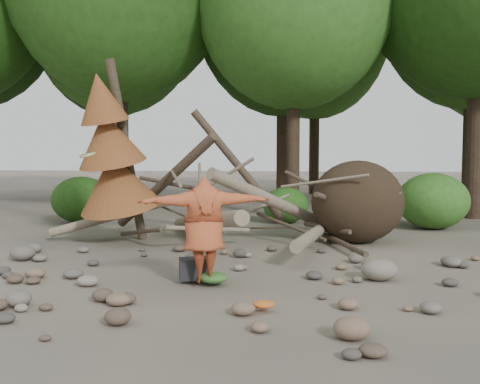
# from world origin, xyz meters

# --- Properties ---
(ground) EXTENTS (120.00, 120.00, 0.00)m
(ground) POSITION_xyz_m (0.00, 0.00, 0.00)
(ground) COLOR #514C44
(ground) RESTS_ON ground
(deadfall_pile) EXTENTS (8.55, 5.24, 3.30)m
(deadfall_pile) POSITION_xyz_m (2.02, 4.24, 0.95)
(deadfall_pile) COLOR #332619
(deadfall_pile) RESTS_ON ground
(dead_conifer) EXTENTS (2.06, 2.16, 4.35)m
(dead_conifer) POSITION_xyz_m (-3.12, 3.37, 2.11)
(dead_conifer) COLOR #4C3F30
(dead_conifer) RESTS_ON ground
(bush_left) EXTENTS (1.80, 1.80, 1.44)m
(bush_left) POSITION_xyz_m (-5.50, 7.20, 0.72)
(bush_left) COLOR #224D14
(bush_left) RESTS_ON ground
(bush_mid) EXTENTS (1.40, 1.40, 1.12)m
(bush_mid) POSITION_xyz_m (0.80, 7.80, 0.56)
(bush_mid) COLOR #2D621C
(bush_mid) RESTS_ON ground
(bush_right) EXTENTS (2.00, 2.00, 1.60)m
(bush_right) POSITION_xyz_m (5.00, 7.00, 0.80)
(bush_right) COLOR #387424
(bush_right) RESTS_ON ground
(frisbee_thrower) EXTENTS (3.37, 1.31, 2.10)m
(frisbee_thrower) POSITION_xyz_m (-0.29, -0.33, 0.93)
(frisbee_thrower) COLOR #B04B27
(frisbee_thrower) RESTS_ON ground
(backpack) EXTENTS (0.59, 0.47, 0.34)m
(backpack) POSITION_xyz_m (-0.49, -0.05, 0.17)
(backpack) COLOR black
(backpack) RESTS_ON ground
(cloth_green) EXTENTS (0.48, 0.40, 0.18)m
(cloth_green) POSITION_xyz_m (-0.15, -0.27, 0.09)
(cloth_green) COLOR #356729
(cloth_green) RESTS_ON ground
(cloth_orange) EXTENTS (0.29, 0.24, 0.11)m
(cloth_orange) POSITION_xyz_m (0.74, -1.59, 0.05)
(cloth_orange) COLOR #C55A21
(cloth_orange) RESTS_ON ground
(boulder_front_right) EXTENTS (0.43, 0.39, 0.26)m
(boulder_front_right) POSITION_xyz_m (1.82, -2.55, 0.13)
(boulder_front_right) COLOR #795F4B
(boulder_front_right) RESTS_ON ground
(boulder_mid_right) EXTENTS (0.62, 0.56, 0.37)m
(boulder_mid_right) POSITION_xyz_m (2.56, 0.44, 0.19)
(boulder_mid_right) COLOR gray
(boulder_mid_right) RESTS_ON ground
(boulder_mid_left) EXTENTS (0.51, 0.46, 0.31)m
(boulder_mid_left) POSITION_xyz_m (-4.29, 1.39, 0.15)
(boulder_mid_left) COLOR #655D55
(boulder_mid_left) RESTS_ON ground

